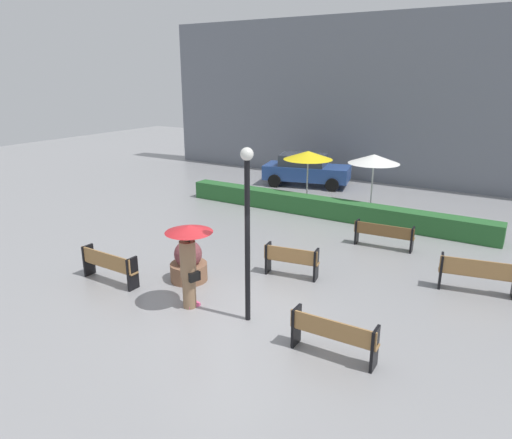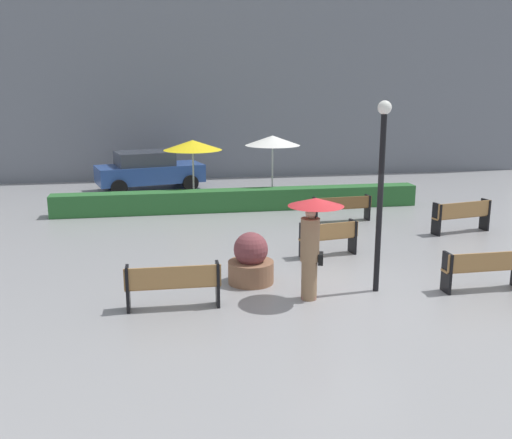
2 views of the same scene
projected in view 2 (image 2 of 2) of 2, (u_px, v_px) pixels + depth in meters
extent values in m
plane|color=gray|center=(344.00, 293.00, 12.27)|extent=(60.00, 60.00, 0.00)
cube|color=brown|center=(341.00, 208.00, 18.47)|extent=(1.90, 0.39, 0.04)
cube|color=brown|center=(343.00, 203.00, 18.29)|extent=(1.88, 0.17, 0.36)
cube|color=black|center=(315.00, 210.00, 18.25)|extent=(0.09, 0.37, 0.80)
cube|color=black|center=(367.00, 207.00, 18.67)|extent=(0.09, 0.37, 0.80)
cube|color=#9E7242|center=(482.00, 269.00, 12.36)|extent=(1.76, 0.29, 0.04)
cube|color=#9E7242|center=(487.00, 261.00, 12.17)|extent=(1.76, 0.06, 0.38)
cube|color=black|center=(447.00, 273.00, 12.20)|extent=(0.06, 0.37, 0.86)
cube|color=#9E7242|center=(173.00, 286.00, 11.38)|extent=(1.85, 0.29, 0.04)
cube|color=#9E7242|center=(173.00, 277.00, 11.19)|extent=(1.85, 0.07, 0.42)
cube|color=black|center=(128.00, 289.00, 11.23)|extent=(0.07, 0.36, 0.88)
cube|color=black|center=(218.00, 284.00, 11.49)|extent=(0.07, 0.36, 0.88)
cube|color=#9E7242|center=(461.00, 217.00, 17.09)|extent=(1.87, 0.61, 0.04)
cube|color=#9E7242|center=(465.00, 210.00, 16.89)|extent=(1.83, 0.39, 0.44)
cube|color=black|center=(436.00, 219.00, 16.78)|extent=(0.13, 0.38, 0.93)
cube|color=black|center=(485.00, 215.00, 17.37)|extent=(0.13, 0.38, 0.93)
cube|color=#9E7242|center=(328.00, 238.00, 14.82)|extent=(1.53, 0.52, 0.04)
cube|color=#9E7242|center=(331.00, 231.00, 14.62)|extent=(1.49, 0.29, 0.40)
cube|color=black|center=(303.00, 241.00, 14.58)|extent=(0.12, 0.38, 0.87)
cube|color=black|center=(353.00, 237.00, 15.03)|extent=(0.12, 0.38, 0.87)
cylinder|color=#8C6B4C|center=(309.00, 280.00, 11.84)|extent=(0.32, 0.32, 0.81)
cube|color=#F2598C|center=(309.00, 296.00, 11.98)|extent=(0.34, 0.38, 0.08)
cylinder|color=#8C6B4C|center=(310.00, 240.00, 11.65)|extent=(0.38, 0.38, 0.88)
sphere|color=tan|center=(311.00, 213.00, 11.52)|extent=(0.21, 0.21, 0.21)
cube|color=black|center=(321.00, 258.00, 11.73)|extent=(0.18, 0.30, 0.22)
cylinder|color=black|center=(315.00, 224.00, 11.56)|extent=(0.02, 0.02, 0.90)
cone|color=maroon|center=(316.00, 202.00, 11.46)|extent=(1.11, 1.11, 0.16)
cylinder|color=brown|center=(251.00, 272.00, 12.84)|extent=(1.00, 1.00, 0.48)
sphere|color=brown|center=(251.00, 249.00, 12.73)|extent=(0.75, 0.75, 0.75)
cylinder|color=black|center=(380.00, 205.00, 11.98)|extent=(0.12, 0.12, 3.69)
sphere|color=white|center=(385.00, 108.00, 11.53)|extent=(0.28, 0.28, 0.28)
cylinder|color=silver|center=(193.00, 175.00, 20.89)|extent=(0.06, 0.06, 2.13)
cone|color=yellow|center=(193.00, 145.00, 20.64)|extent=(2.07, 2.07, 0.35)
cylinder|color=silver|center=(272.00, 172.00, 21.24)|extent=(0.06, 0.06, 2.25)
cone|color=white|center=(273.00, 140.00, 20.98)|extent=(1.98, 1.98, 0.35)
cube|color=#28602D|center=(240.00, 200.00, 20.08)|extent=(12.49, 0.70, 0.72)
cube|color=slate|center=(236.00, 86.00, 26.66)|extent=(28.00, 1.20, 8.22)
cube|color=#28478C|center=(150.00, 173.00, 23.80)|extent=(4.49, 2.69, 0.70)
cube|color=#333842|center=(144.00, 158.00, 23.58)|extent=(2.52, 2.08, 0.55)
cylinder|color=black|center=(178.00, 177.00, 25.21)|extent=(0.67, 0.36, 0.64)
cylinder|color=black|center=(190.00, 183.00, 23.65)|extent=(0.67, 0.36, 0.64)
cylinder|color=black|center=(111.00, 181.00, 24.10)|extent=(0.67, 0.36, 0.64)
cylinder|color=black|center=(119.00, 188.00, 22.54)|extent=(0.67, 0.36, 0.64)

